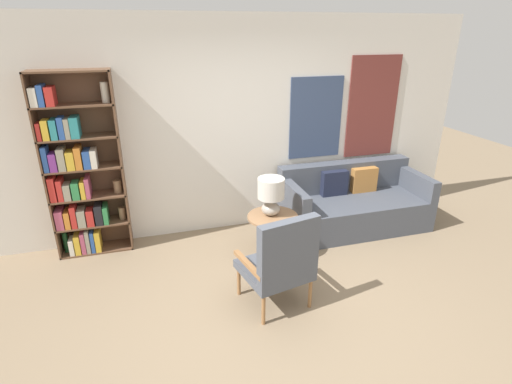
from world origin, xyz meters
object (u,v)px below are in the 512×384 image
object	(u,v)px
bookshelf	(78,175)
armchair	(281,260)
couch	(352,204)
table_lamp	(271,193)
side_table	(273,220)

from	to	relation	value
bookshelf	armchair	world-z (taller)	bookshelf
armchair	bookshelf	bearing A→B (deg)	137.74
couch	table_lamp	xyz separation A→B (m)	(-1.31, -0.41, 0.48)
armchair	couch	bearing A→B (deg)	42.38
bookshelf	side_table	bearing A→B (deg)	-19.22
armchair	table_lamp	world-z (taller)	armchair
couch	side_table	distance (m)	1.38
side_table	bookshelf	bearing A→B (deg)	160.78
armchair	couch	xyz separation A→B (m)	(1.54, 1.40, -0.23)
bookshelf	table_lamp	xyz separation A→B (m)	(2.08, -0.69, -0.19)
side_table	table_lamp	world-z (taller)	table_lamp
armchair	couch	size ratio (longest dim) A/B	0.52
bookshelf	side_table	xyz separation A→B (m)	(2.09, -0.73, -0.51)
bookshelf	table_lamp	world-z (taller)	bookshelf
side_table	armchair	bearing A→B (deg)	-104.13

